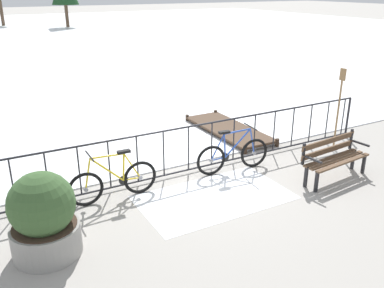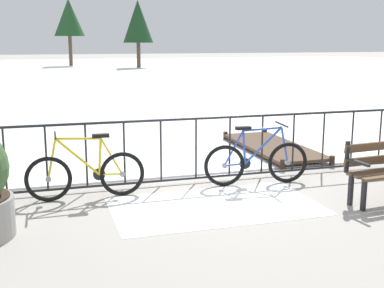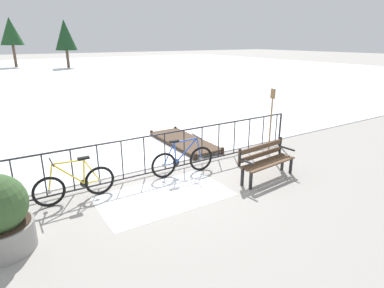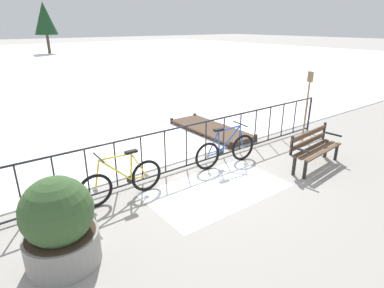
{
  "view_description": "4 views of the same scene",
  "coord_description": "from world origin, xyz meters",
  "px_view_note": "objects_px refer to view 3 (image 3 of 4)",
  "views": [
    {
      "loc": [
        -4.16,
        -7.08,
        3.77
      ],
      "look_at": [
        -0.53,
        -0.59,
        0.91
      ],
      "focal_mm": 38.66,
      "sensor_mm": 36.0,
      "label": 1
    },
    {
      "loc": [
        -2.63,
        -7.53,
        2.26
      ],
      "look_at": [
        -0.24,
        0.36,
        0.57
      ],
      "focal_mm": 47.26,
      "sensor_mm": 36.0,
      "label": 2
    },
    {
      "loc": [
        -3.3,
        -6.93,
        3.31
      ],
      "look_at": [
        0.58,
        -0.84,
        0.95
      ],
      "focal_mm": 30.02,
      "sensor_mm": 36.0,
      "label": 3
    },
    {
      "loc": [
        -4.24,
        -5.45,
        3.17
      ],
      "look_at": [
        -0.31,
        -0.24,
        0.7
      ],
      "focal_mm": 29.58,
      "sensor_mm": 36.0,
      "label": 4
    }
  ],
  "objects_px": {
    "bicycle_near_railing": "(75,184)",
    "oar_upright": "(271,118)",
    "bicycle_second": "(183,161)",
    "park_bench": "(265,159)"
  },
  "relations": [
    {
      "from": "bicycle_second",
      "to": "oar_upright",
      "type": "height_order",
      "value": "oar_upright"
    },
    {
      "from": "park_bench",
      "to": "oar_upright",
      "type": "bearing_deg",
      "value": 41.36
    },
    {
      "from": "bicycle_near_railing",
      "to": "bicycle_second",
      "type": "height_order",
      "value": "same"
    },
    {
      "from": "bicycle_second",
      "to": "oar_upright",
      "type": "xyz_separation_m",
      "value": [
        2.95,
        -0.11,
        0.77
      ]
    },
    {
      "from": "bicycle_second",
      "to": "park_bench",
      "type": "xyz_separation_m",
      "value": [
        1.6,
        -1.3,
        0.14
      ]
    },
    {
      "from": "bicycle_near_railing",
      "to": "oar_upright",
      "type": "relative_size",
      "value": 0.86
    },
    {
      "from": "bicycle_second",
      "to": "oar_upright",
      "type": "relative_size",
      "value": 0.86
    },
    {
      "from": "bicycle_near_railing",
      "to": "oar_upright",
      "type": "bearing_deg",
      "value": -1.35
    },
    {
      "from": "oar_upright",
      "to": "bicycle_near_railing",
      "type": "bearing_deg",
      "value": 178.65
    },
    {
      "from": "bicycle_near_railing",
      "to": "oar_upright",
      "type": "xyz_separation_m",
      "value": [
        5.61,
        -0.13,
        0.77
      ]
    }
  ]
}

